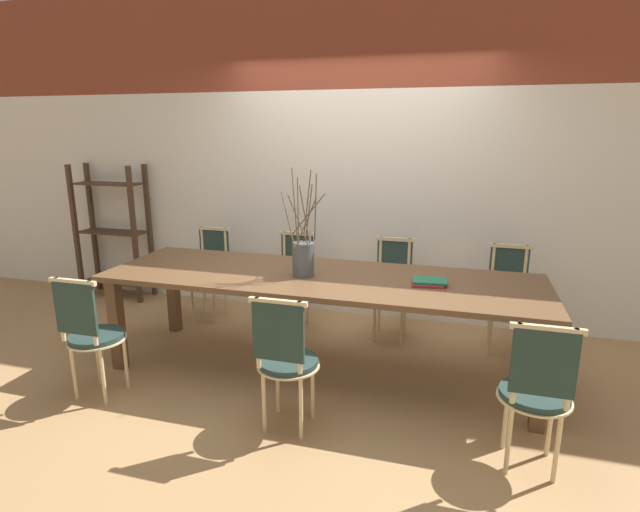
# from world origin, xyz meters

# --- Properties ---
(ground_plane) EXTENTS (16.00, 16.00, 0.00)m
(ground_plane) POSITION_xyz_m (0.00, 0.00, 0.00)
(ground_plane) COLOR #A87F51
(wall_rear) EXTENTS (12.00, 0.06, 3.20)m
(wall_rear) POSITION_xyz_m (0.00, 1.34, 1.60)
(wall_rear) COLOR silver
(wall_rear) RESTS_ON ground_plane
(dining_table) EXTENTS (3.27, 1.01, 0.78)m
(dining_table) POSITION_xyz_m (0.00, 0.00, 0.70)
(dining_table) COLOR brown
(dining_table) RESTS_ON ground_plane
(chair_near_leftend) EXTENTS (0.39, 0.39, 0.90)m
(chair_near_leftend) POSITION_xyz_m (-1.40, -0.82, 0.49)
(chair_near_leftend) COLOR #233833
(chair_near_leftend) RESTS_ON ground_plane
(chair_near_left) EXTENTS (0.39, 0.39, 0.90)m
(chair_near_left) POSITION_xyz_m (0.02, -0.82, 0.49)
(chair_near_left) COLOR #233833
(chair_near_left) RESTS_ON ground_plane
(chair_near_center) EXTENTS (0.39, 0.39, 0.90)m
(chair_near_center) POSITION_xyz_m (1.44, -0.82, 0.49)
(chair_near_center) COLOR #233833
(chair_near_center) RESTS_ON ground_plane
(chair_far_leftend) EXTENTS (0.39, 0.39, 0.90)m
(chair_far_leftend) POSITION_xyz_m (-1.37, 0.82, 0.49)
(chair_far_leftend) COLOR #233833
(chair_far_leftend) RESTS_ON ground_plane
(chair_far_left) EXTENTS (0.39, 0.39, 0.90)m
(chair_far_left) POSITION_xyz_m (-0.50, 0.82, 0.49)
(chair_far_left) COLOR #233833
(chair_far_left) RESTS_ON ground_plane
(chair_far_center) EXTENTS (0.39, 0.39, 0.90)m
(chair_far_center) POSITION_xyz_m (0.43, 0.82, 0.49)
(chair_far_center) COLOR #233833
(chair_far_center) RESTS_ON ground_plane
(chair_far_right) EXTENTS (0.39, 0.39, 0.90)m
(chair_far_right) POSITION_xyz_m (1.41, 0.82, 0.49)
(chair_far_right) COLOR #233833
(chair_far_right) RESTS_ON ground_plane
(vase_centerpiece) EXTENTS (0.30, 0.33, 0.80)m
(vase_centerpiece) POSITION_xyz_m (-0.12, -0.03, 0.92)
(vase_centerpiece) COLOR #4C5156
(vase_centerpiece) RESTS_ON dining_table
(book_stack) EXTENTS (0.26, 0.22, 0.03)m
(book_stack) POSITION_xyz_m (0.80, 0.00, 0.79)
(book_stack) COLOR maroon
(book_stack) RESTS_ON dining_table
(shelving_rack) EXTENTS (0.79, 0.32, 1.48)m
(shelving_rack) POSITION_xyz_m (-2.71, 1.11, 0.73)
(shelving_rack) COLOR #422D1E
(shelving_rack) RESTS_ON ground_plane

